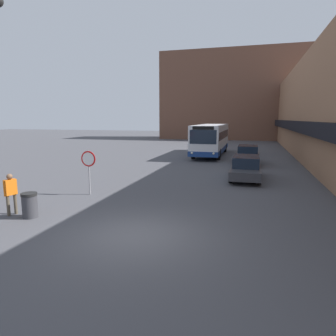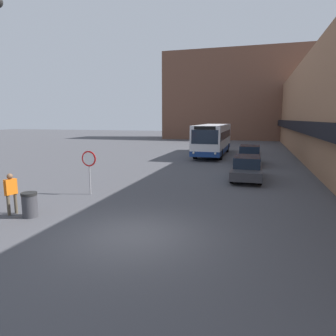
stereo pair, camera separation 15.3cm
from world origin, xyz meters
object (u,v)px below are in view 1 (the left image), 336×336
Objects in this scene: parked_car_front at (246,167)px; trash_bin at (30,205)px; parked_car_middle at (248,155)px; city_bus at (211,139)px; pedestrian at (11,190)px; stop_sign at (89,163)px.

parked_car_front reaches higher than trash_bin.
parked_car_middle reaches higher than trash_bin.
city_bus is 11.04× the size of trash_bin.
pedestrian is at bearing -102.73° from city_bus.
trash_bin is at bearing -95.89° from stop_sign.
city_bus is 12.23m from parked_car_front.
stop_sign is 1.33× the size of pedestrian.
stop_sign is 3.89m from pedestrian.
parked_car_middle reaches higher than parked_car_front.
stop_sign is 2.28× the size of trash_bin.
trash_bin is (-7.69, -16.21, -0.28)m from parked_car_middle.
trash_bin is (-3.95, -21.45, -1.20)m from city_bus.
parked_car_middle is at bearing 64.63° from trash_bin.
city_bus is at bearing 125.52° from parked_car_middle.
city_bus is at bearing 5.47° from pedestrian.
parked_car_middle is 17.94m from trash_bin.
stop_sign reaches higher than trash_bin.
pedestrian is (-4.83, -21.39, -0.70)m from city_bus.
trash_bin is (-0.38, -3.69, -1.08)m from stop_sign.
stop_sign is at bearing -120.27° from parked_car_middle.
parked_car_middle is 18.28m from pedestrian.
parked_car_front is 1.05× the size of parked_car_middle.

